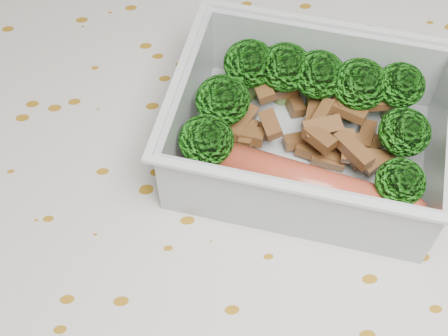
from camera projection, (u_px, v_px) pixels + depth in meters
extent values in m
cube|color=brown|center=(228.00, 198.00, 0.45)|extent=(1.40, 0.90, 0.04)
cube|color=silver|center=(228.00, 181.00, 0.43)|extent=(1.46, 0.96, 0.01)
cube|color=silver|center=(305.00, 153.00, 0.43)|extent=(0.20, 0.18, 0.00)
cube|color=silver|center=(324.00, 59.00, 0.44)|extent=(0.16, 0.06, 0.06)
cube|color=silver|center=(292.00, 208.00, 0.38)|extent=(0.16, 0.06, 0.06)
cube|color=silver|center=(438.00, 152.00, 0.40)|extent=(0.04, 0.12, 0.06)
cube|color=silver|center=(188.00, 104.00, 0.42)|extent=(0.04, 0.12, 0.06)
cube|color=silver|center=(331.00, 23.00, 0.42)|extent=(0.17, 0.06, 0.00)
cube|color=silver|center=(296.00, 189.00, 0.35)|extent=(0.17, 0.06, 0.00)
cube|color=silver|center=(179.00, 73.00, 0.40)|extent=(0.05, 0.12, 0.00)
cylinder|color=#608C3F|center=(248.00, 86.00, 0.45)|extent=(0.02, 0.02, 0.02)
ellipsoid|color=#268C1A|center=(250.00, 64.00, 0.43)|extent=(0.04, 0.04, 0.03)
cylinder|color=#608C3F|center=(283.00, 90.00, 0.45)|extent=(0.02, 0.02, 0.02)
ellipsoid|color=#268C1A|center=(285.00, 67.00, 0.43)|extent=(0.04, 0.04, 0.03)
cylinder|color=#608C3F|center=(315.00, 97.00, 0.44)|extent=(0.02, 0.02, 0.02)
ellipsoid|color=#268C1A|center=(319.00, 74.00, 0.42)|extent=(0.04, 0.04, 0.03)
cylinder|color=#608C3F|center=(354.00, 106.00, 0.44)|extent=(0.02, 0.02, 0.02)
ellipsoid|color=#268C1A|center=(360.00, 84.00, 0.42)|extent=(0.04, 0.04, 0.03)
cylinder|color=#608C3F|center=(393.00, 107.00, 0.44)|extent=(0.02, 0.02, 0.02)
ellipsoid|color=#268C1A|center=(400.00, 85.00, 0.42)|extent=(0.03, 0.03, 0.03)
cylinder|color=#608C3F|center=(223.00, 122.00, 0.43)|extent=(0.02, 0.02, 0.02)
ellipsoid|color=#268C1A|center=(223.00, 100.00, 0.41)|extent=(0.04, 0.04, 0.03)
cylinder|color=#608C3F|center=(396.00, 153.00, 0.42)|extent=(0.02, 0.02, 0.02)
ellipsoid|color=#268C1A|center=(405.00, 132.00, 0.40)|extent=(0.03, 0.03, 0.03)
cylinder|color=#608C3F|center=(207.00, 161.00, 0.41)|extent=(0.02, 0.02, 0.02)
ellipsoid|color=#268C1A|center=(206.00, 140.00, 0.39)|extent=(0.04, 0.04, 0.03)
cylinder|color=#608C3F|center=(392.00, 202.00, 0.40)|extent=(0.02, 0.02, 0.03)
ellipsoid|color=#268C1A|center=(400.00, 182.00, 0.38)|extent=(0.03, 0.03, 0.03)
cube|color=brown|center=(279.00, 91.00, 0.44)|extent=(0.03, 0.01, 0.01)
cube|color=brown|center=(368.00, 152.00, 0.43)|extent=(0.03, 0.02, 0.01)
cube|color=brown|center=(353.00, 150.00, 0.40)|extent=(0.02, 0.03, 0.01)
cube|color=brown|center=(319.00, 153.00, 0.42)|extent=(0.03, 0.03, 0.01)
cube|color=brown|center=(320.00, 118.00, 0.42)|extent=(0.03, 0.03, 0.01)
cube|color=brown|center=(349.00, 100.00, 0.43)|extent=(0.02, 0.02, 0.01)
cube|color=brown|center=(368.00, 103.00, 0.42)|extent=(0.03, 0.01, 0.01)
cube|color=brown|center=(319.00, 138.00, 0.41)|extent=(0.02, 0.02, 0.01)
cube|color=brown|center=(294.00, 103.00, 0.45)|extent=(0.01, 0.02, 0.01)
cube|color=brown|center=(372.00, 158.00, 0.41)|extent=(0.03, 0.01, 0.01)
cube|color=brown|center=(257.00, 130.00, 0.43)|extent=(0.02, 0.02, 0.01)
cube|color=brown|center=(244.00, 134.00, 0.42)|extent=(0.03, 0.02, 0.01)
cube|color=brown|center=(271.00, 124.00, 0.42)|extent=(0.02, 0.02, 0.01)
cube|color=brown|center=(359.00, 154.00, 0.41)|extent=(0.03, 0.03, 0.01)
cube|color=brown|center=(261.00, 83.00, 0.43)|extent=(0.02, 0.03, 0.01)
cube|color=brown|center=(245.00, 138.00, 0.43)|extent=(0.02, 0.03, 0.01)
cube|color=brown|center=(306.00, 139.00, 0.43)|extent=(0.03, 0.02, 0.01)
cube|color=brown|center=(367.00, 136.00, 0.43)|extent=(0.02, 0.03, 0.01)
cube|color=brown|center=(244.00, 123.00, 0.43)|extent=(0.02, 0.03, 0.01)
cube|color=brown|center=(357.00, 152.00, 0.42)|extent=(0.02, 0.03, 0.01)
cube|color=brown|center=(349.00, 110.00, 0.42)|extent=(0.03, 0.02, 0.01)
cube|color=brown|center=(328.00, 161.00, 0.42)|extent=(0.02, 0.02, 0.01)
cube|color=brown|center=(365.00, 157.00, 0.41)|extent=(0.03, 0.02, 0.01)
cube|color=brown|center=(249.00, 134.00, 0.42)|extent=(0.02, 0.02, 0.01)
cube|color=brown|center=(333.00, 137.00, 0.42)|extent=(0.03, 0.01, 0.01)
cube|color=brown|center=(316.00, 110.00, 0.43)|extent=(0.02, 0.03, 0.01)
cube|color=brown|center=(322.00, 128.00, 0.41)|extent=(0.03, 0.02, 0.01)
cylinder|color=#B5422B|center=(304.00, 183.00, 0.39)|extent=(0.13, 0.08, 0.02)
sphere|color=#B5422B|center=(409.00, 215.00, 0.38)|extent=(0.02, 0.02, 0.02)
sphere|color=#B5422B|center=(206.00, 154.00, 0.41)|extent=(0.02, 0.02, 0.02)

